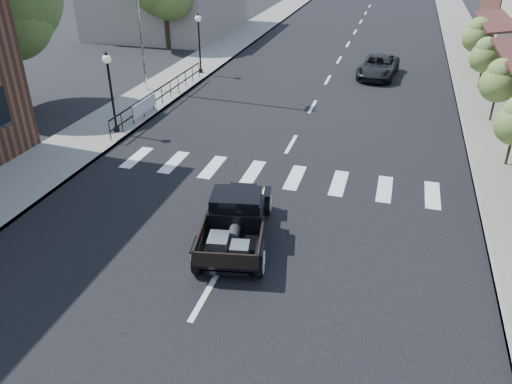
# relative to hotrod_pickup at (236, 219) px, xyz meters

# --- Properties ---
(ground) EXTENTS (120.00, 120.00, 0.00)m
(ground) POSITION_rel_hotrod_pickup_xyz_m (0.01, 0.47, -0.75)
(ground) COLOR black
(ground) RESTS_ON ground
(road) EXTENTS (14.00, 80.00, 0.02)m
(road) POSITION_rel_hotrod_pickup_xyz_m (0.01, 15.47, -0.74)
(road) COLOR black
(road) RESTS_ON ground
(road_markings) EXTENTS (12.00, 60.00, 0.06)m
(road_markings) POSITION_rel_hotrod_pickup_xyz_m (0.01, 10.47, -0.75)
(road_markings) COLOR silver
(road_markings) RESTS_ON ground
(sidewalk_left) EXTENTS (3.00, 80.00, 0.15)m
(sidewalk_left) POSITION_rel_hotrod_pickup_xyz_m (-8.49, 15.47, -0.68)
(sidewalk_left) COLOR gray
(sidewalk_left) RESTS_ON ground
(sidewalk_right) EXTENTS (3.00, 80.00, 0.15)m
(sidewalk_right) POSITION_rel_hotrod_pickup_xyz_m (8.51, 15.47, -0.68)
(sidewalk_right) COLOR gray
(sidewalk_right) RESTS_ON ground
(low_building_left) EXTENTS (10.00, 12.00, 5.00)m
(low_building_left) POSITION_rel_hotrod_pickup_xyz_m (-14.99, 28.47, 1.75)
(low_building_left) COLOR gray
(low_building_left) RESTS_ON ground
(railing) EXTENTS (0.08, 10.00, 1.00)m
(railing) POSITION_rel_hotrod_pickup_xyz_m (-7.29, 10.47, -0.10)
(railing) COLOR black
(railing) RESTS_ON sidewalk_left
(banner) EXTENTS (0.04, 2.20, 0.60)m
(banner) POSITION_rel_hotrod_pickup_xyz_m (-7.21, 8.47, -0.30)
(banner) COLOR silver
(banner) RESTS_ON sidewalk_left
(lamp_post_b) EXTENTS (0.36, 0.36, 3.46)m
(lamp_post_b) POSITION_rel_hotrod_pickup_xyz_m (-7.59, 6.47, 1.13)
(lamp_post_b) COLOR black
(lamp_post_b) RESTS_ON sidewalk_left
(lamp_post_c) EXTENTS (0.36, 0.36, 3.46)m
(lamp_post_c) POSITION_rel_hotrod_pickup_xyz_m (-7.59, 16.47, 1.13)
(lamp_post_c) COLOR black
(lamp_post_c) RESTS_ON sidewalk_left
(big_tree_near) EXTENTS (5.65, 5.65, 8.30)m
(big_tree_near) POSITION_rel_hotrod_pickup_xyz_m (-13.99, 8.47, 3.40)
(big_tree_near) COLOR #4A652B
(big_tree_near) RESTS_ON ground
(small_tree_c) EXTENTS (1.64, 1.64, 2.73)m
(small_tree_c) POSITION_rel_hotrod_pickup_xyz_m (8.31, 12.48, 0.76)
(small_tree_c) COLOR #5B7837
(small_tree_c) RESTS_ON sidewalk_right
(small_tree_d) EXTENTS (1.58, 1.58, 2.64)m
(small_tree_d) POSITION_rel_hotrod_pickup_xyz_m (8.31, 17.79, 0.72)
(small_tree_d) COLOR #5B7837
(small_tree_d) RESTS_ON sidewalk_right
(small_tree_e) EXTENTS (1.76, 1.76, 2.93)m
(small_tree_e) POSITION_rel_hotrod_pickup_xyz_m (8.31, 22.30, 0.86)
(small_tree_e) COLOR #5B7837
(small_tree_e) RESTS_ON sidewalk_right
(hotrod_pickup) EXTENTS (2.79, 4.64, 1.50)m
(hotrod_pickup) POSITION_rel_hotrod_pickup_xyz_m (0.00, 0.00, 0.00)
(hotrod_pickup) COLOR black
(hotrod_pickup) RESTS_ON ground
(second_car) EXTENTS (2.46, 4.60, 1.23)m
(second_car) POSITION_rel_hotrod_pickup_xyz_m (2.76, 19.00, -0.14)
(second_car) COLOR black
(second_car) RESTS_ON ground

